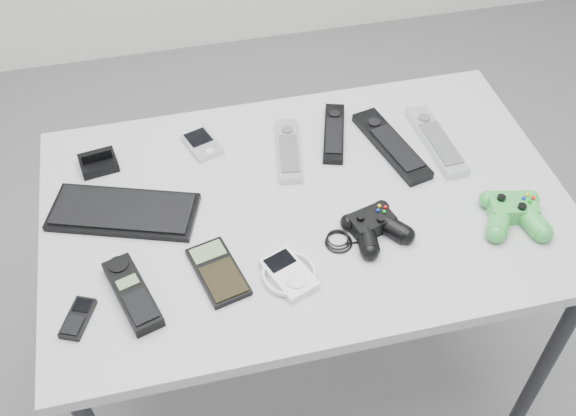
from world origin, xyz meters
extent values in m
plane|color=slate|center=(0.00, 0.00, 0.00)|extent=(3.50, 3.50, 0.00)
cube|color=#959597|center=(-0.10, 0.03, 0.71)|extent=(1.08, 0.69, 0.03)
cylinder|color=black|center=(0.39, -0.27, 0.35)|extent=(0.03, 0.03, 0.69)
cylinder|color=black|center=(-0.59, 0.33, 0.35)|extent=(0.03, 0.03, 0.69)
cylinder|color=black|center=(0.39, 0.33, 0.35)|extent=(0.03, 0.03, 0.69)
cube|color=black|center=(-0.47, 0.08, 0.73)|extent=(0.32, 0.21, 0.02)
cube|color=black|center=(-0.51, 0.24, 0.74)|extent=(0.09, 0.08, 0.04)
cube|color=#ADACB3|center=(-0.29, 0.25, 0.73)|extent=(0.09, 0.11, 0.02)
cube|color=#ADACB3|center=(-0.10, 0.18, 0.73)|extent=(0.08, 0.20, 0.02)
cube|color=black|center=(0.01, 0.22, 0.73)|extent=(0.10, 0.20, 0.02)
cube|color=black|center=(0.12, 0.15, 0.74)|extent=(0.11, 0.25, 0.02)
cube|color=#B5B6BC|center=(0.23, 0.14, 0.73)|extent=(0.06, 0.23, 0.02)
cube|color=black|center=(-0.57, -0.16, 0.73)|extent=(0.07, 0.09, 0.01)
cube|color=black|center=(-0.47, -0.13, 0.74)|extent=(0.10, 0.18, 0.03)
cube|color=black|center=(-0.31, -0.11, 0.73)|extent=(0.11, 0.16, 0.01)
cube|color=silver|center=(-0.18, -0.15, 0.73)|extent=(0.14, 0.14, 0.02)
camera|label=1|loc=(-0.36, -0.89, 1.74)|focal=42.00mm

